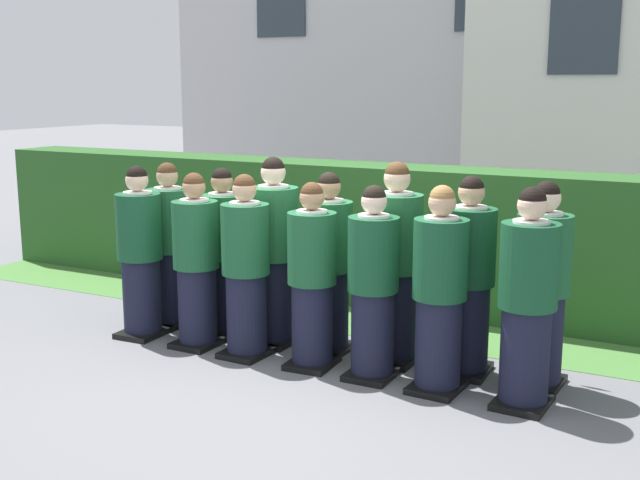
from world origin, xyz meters
The scene contains 17 objects.
ground_plane centered at (0.00, 0.00, 0.00)m, with size 60.00×60.00×0.00m, color slate.
student_front_row_0 centered at (-1.79, 0.02, 0.77)m, with size 0.42×0.48×1.61m.
student_front_row_1 centered at (-1.15, 0.02, 0.75)m, with size 0.41×0.46×1.58m.
student_front_row_2 centered at (-0.61, 0.00, 0.76)m, with size 0.42×0.47×1.60m.
student_front_row_3 centered at (0.03, 0.02, 0.75)m, with size 0.41×0.47×1.57m.
student_front_row_4 centered at (0.59, 0.02, 0.75)m, with size 0.41×0.45×1.58m.
student_front_row_5 centered at (1.15, 0.00, 0.77)m, with size 0.42×0.52×1.61m.
student_front_row_6 centered at (1.82, 0.01, 0.78)m, with size 0.43×0.49×1.64m.
student_rear_row_0 centered at (-1.78, 0.44, 0.77)m, with size 0.42×0.52×1.61m.
student_rear_row_1 centered at (-1.15, 0.45, 0.76)m, with size 0.41×0.47×1.59m.
student_rear_row_2 centered at (-0.58, 0.43, 0.82)m, with size 0.45×0.49×1.71m.
student_rear_row_3 centered at (-0.02, 0.43, 0.77)m, with size 0.42×0.50×1.61m.
student_rear_row_4 centered at (0.59, 0.46, 0.82)m, with size 0.45×0.50×1.72m.
student_rear_row_5 centered at (1.23, 0.47, 0.78)m, with size 0.43×0.52×1.64m.
student_rear_row_6 centered at (1.82, 0.46, 0.78)m, with size 0.42×0.52×1.63m.
hedge centered at (0.00, 2.17, 0.75)m, with size 10.76×0.70×1.50m.
lawn_strip centered at (0.00, 1.37, 0.00)m, with size 10.76×0.90×0.01m, color #477A38.
Camera 1 is at (3.11, -5.68, 2.36)m, focal length 45.10 mm.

